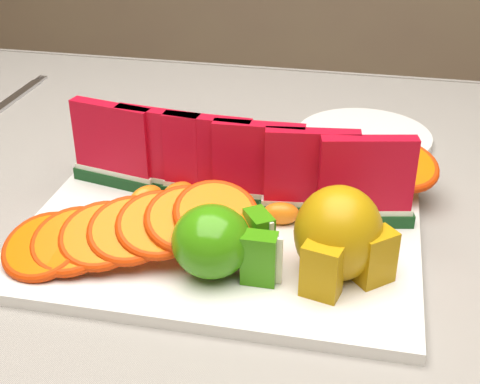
# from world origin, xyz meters

# --- Properties ---
(table) EXTENTS (1.40, 0.90, 0.75)m
(table) POSITION_xyz_m (0.00, 0.00, 0.65)
(table) COLOR #452E15
(table) RESTS_ON ground
(tablecloth) EXTENTS (1.53, 1.03, 0.20)m
(tablecloth) POSITION_xyz_m (0.00, 0.00, 0.72)
(tablecloth) COLOR slate
(tablecloth) RESTS_ON table
(platter) EXTENTS (0.40, 0.30, 0.01)m
(platter) POSITION_xyz_m (0.07, -0.02, 0.76)
(platter) COLOR silver
(platter) RESTS_ON tablecloth
(apple_cluster) EXTENTS (0.11, 0.10, 0.07)m
(apple_cluster) POSITION_xyz_m (0.08, -0.10, 0.80)
(apple_cluster) COLOR #398A0E
(apple_cluster) RESTS_ON platter
(pear_cluster) EXTENTS (0.10, 0.10, 0.09)m
(pear_cluster) POSITION_xyz_m (0.19, -0.08, 0.81)
(pear_cluster) COLOR #9A7C03
(pear_cluster) RESTS_ON platter
(side_plate) EXTENTS (0.24, 0.24, 0.01)m
(side_plate) POSITION_xyz_m (0.20, 0.25, 0.76)
(side_plate) COLOR silver
(side_plate) RESTS_ON tablecloth
(fork) EXTENTS (0.02, 0.20, 0.00)m
(fork) POSITION_xyz_m (-0.34, 0.29, 0.76)
(fork) COLOR silver
(fork) RESTS_ON tablecloth
(watermelon_row) EXTENTS (0.39, 0.07, 0.10)m
(watermelon_row) POSITION_xyz_m (0.07, 0.03, 0.82)
(watermelon_row) COLOR #11350E
(watermelon_row) RESTS_ON platter
(orange_fan_front) EXTENTS (0.26, 0.15, 0.06)m
(orange_fan_front) POSITION_xyz_m (-0.01, -0.09, 0.80)
(orange_fan_front) COLOR #CD2E00
(orange_fan_front) RESTS_ON platter
(orange_fan_back) EXTENTS (0.39, 0.12, 0.05)m
(orange_fan_back) POSITION_xyz_m (0.10, 0.09, 0.79)
(orange_fan_back) COLOR #CD2E00
(orange_fan_back) RESTS_ON platter
(tangerine_segments) EXTENTS (0.19, 0.08, 0.02)m
(tangerine_segments) POSITION_xyz_m (0.05, -0.00, 0.78)
(tangerine_segments) COLOR orange
(tangerine_segments) RESTS_ON platter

